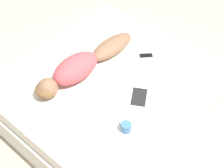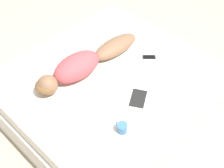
{
  "view_description": "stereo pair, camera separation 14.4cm",
  "coord_description": "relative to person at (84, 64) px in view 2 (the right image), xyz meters",
  "views": [
    {
      "loc": [
        -1.49,
        1.65,
        2.84
      ],
      "look_at": [
        -0.13,
        0.07,
        0.58
      ],
      "focal_mm": 50.0,
      "sensor_mm": 36.0,
      "label": 1
    },
    {
      "loc": [
        -1.6,
        1.55,
        2.84
      ],
      "look_at": [
        -0.13,
        0.07,
        0.58
      ],
      "focal_mm": 50.0,
      "sensor_mm": 36.0,
      "label": 2
    }
  ],
  "objects": [
    {
      "name": "open_magazine",
      "position": [
        -0.75,
        -0.16,
        -0.1
      ],
      "size": [
        0.54,
        0.5,
        0.01
      ],
      "rotation": [
        0.0,
        0.0,
        0.53
      ],
      "color": "silver",
      "rests_on": "bed"
    },
    {
      "name": "ground_plane",
      "position": [
        -0.24,
        -0.11,
        -0.63
      ],
      "size": [
        12.0,
        12.0,
        0.0
      ],
      "primitive_type": "plane",
      "color": "#B7A88E"
    },
    {
      "name": "bed",
      "position": [
        -0.24,
        -0.11,
        -0.37
      ],
      "size": [
        1.87,
        2.05,
        0.53
      ],
      "color": "beige",
      "rests_on": "ground_plane"
    },
    {
      "name": "person",
      "position": [
        0.0,
        0.0,
        0.0
      ],
      "size": [
        0.33,
        1.31,
        0.24
      ],
      "rotation": [
        0.0,
        0.0,
        -0.05
      ],
      "color": "brown",
      "rests_on": "bed"
    },
    {
      "name": "cell_phone",
      "position": [
        -0.35,
        -0.64,
        -0.1
      ],
      "size": [
        0.15,
        0.14,
        0.01
      ],
      "rotation": [
        0.0,
        0.0,
        -0.8
      ],
      "color": "black",
      "rests_on": "bed"
    },
    {
      "name": "coffee_mug",
      "position": [
        -0.8,
        0.27,
        -0.06
      ],
      "size": [
        0.13,
        0.09,
        0.09
      ],
      "color": "teal",
      "rests_on": "bed"
    }
  ]
}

